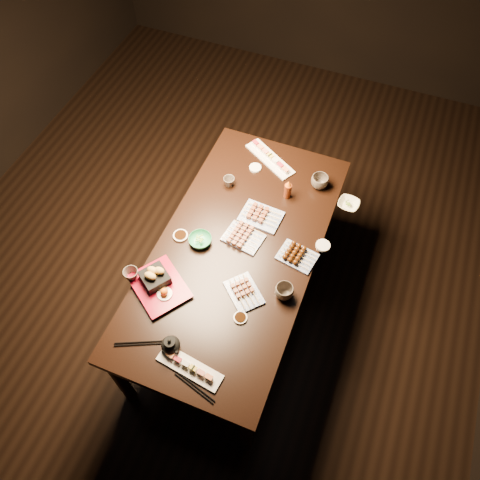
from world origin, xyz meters
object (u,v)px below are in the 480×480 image
teapot (170,344)px  condiment_bottle (288,189)px  edamame_bowl_cream (348,204)px  teacup_near_left (131,275)px  sushi_platter_far (270,157)px  teacup_far_left (229,182)px  edamame_bowl_green (200,240)px  tempura_tray (158,283)px  yakitori_plate_center (243,236)px  sushi_platter_near (190,367)px  yakitori_plate_right (244,291)px  dining_table (237,280)px  teacup_mid_right (284,291)px  teacup_far_right (320,182)px  yakitori_plate_left (261,214)px

teapot → condiment_bottle: 1.18m
edamame_bowl_cream → teacup_near_left: bearing=-136.5°
sushi_platter_far → teacup_far_left: bearing=91.4°
edamame_bowl_green → tempura_tray: 0.37m
yakitori_plate_center → edamame_bowl_cream: 0.69m
sushi_platter_near → yakitori_plate_right: bearing=86.1°
dining_table → teacup_mid_right: size_ratio=17.56×
edamame_bowl_cream → teacup_far_right: bearing=158.1°
teacup_far_left → teacup_far_right: teacup_far_right is taller
yakitori_plate_left → tempura_tray: 0.74m
teacup_near_left → edamame_bowl_cream: bearing=43.5°
teacup_far_left → tempura_tray: bearing=-95.3°
yakitori_plate_right → edamame_bowl_cream: yakitori_plate_right is taller
edamame_bowl_green → condiment_bottle: (0.36, 0.51, 0.05)m
yakitori_plate_right → teacup_far_right: size_ratio=1.96×
yakitori_plate_right → condiment_bottle: (0.00, 0.73, 0.04)m
yakitori_plate_center → yakitori_plate_right: size_ratio=1.04×
yakitori_plate_right → dining_table: bearing=161.6°
dining_table → teacup_far_left: teacup_far_left is taller
yakitori_plate_center → teacup_far_left: teacup_far_left is taller
yakitori_plate_right → sushi_platter_far: bearing=143.6°
yakitori_plate_center → teacup_far_left: bearing=132.5°
sushi_platter_near → yakitori_plate_center: size_ratio=1.55×
sushi_platter_far → dining_table: bearing=124.9°
yakitori_plate_right → edamame_bowl_cream: size_ratio=1.68×
edamame_bowl_cream → teacup_mid_right: teacup_mid_right is taller
yakitori_plate_left → teacup_mid_right: bearing=-52.3°
sushi_platter_near → teapot: teapot is taller
teacup_far_right → sushi_platter_near: bearing=-101.0°
yakitori_plate_right → condiment_bottle: 0.73m
tempura_tray → teapot: 0.35m
yakitori_plate_center → yakitori_plate_left: size_ratio=0.91×
teapot → condiment_bottle: size_ratio=0.82×
teacup_far_left → teapot: teapot is taller
yakitori_plate_left → teacup_far_left: bearing=153.5°
edamame_bowl_green → yakitori_plate_center: bearing=27.6°
edamame_bowl_green → teacup_near_left: (-0.25, -0.36, 0.02)m
yakitori_plate_left → teapot: 0.95m
teacup_far_right → sushi_platter_far: bearing=164.6°
dining_table → teacup_far_right: (0.31, 0.63, 0.42)m
yakitori_plate_center → teacup_far_right: 0.63m
edamame_bowl_cream → condiment_bottle: size_ratio=0.91×
edamame_bowl_cream → teapot: 1.37m
teacup_near_left → teapot: (0.38, -0.28, 0.01)m
yakitori_plate_center → yakitori_plate_right: 0.36m
tempura_tray → teacup_near_left: 0.17m
teacup_far_right → edamame_bowl_green: bearing=-128.2°
tempura_tray → teacup_near_left: (-0.17, -0.00, -0.02)m
dining_table → yakitori_plate_center: size_ratio=8.07×
yakitori_plate_left → edamame_bowl_cream: 0.55m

